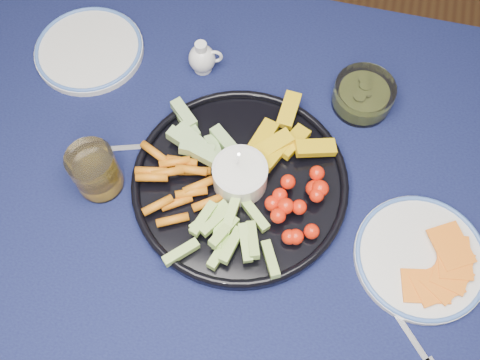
% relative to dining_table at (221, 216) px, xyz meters
% --- Properties ---
extents(dining_table, '(1.67, 1.07, 0.75)m').
position_rel_dining_table_xyz_m(dining_table, '(0.00, 0.00, 0.00)').
color(dining_table, '#502E1A').
rests_on(dining_table, ground).
extents(crudite_platter, '(0.40, 0.40, 0.13)m').
position_rel_dining_table_xyz_m(crudite_platter, '(0.03, 0.04, 0.11)').
color(crudite_platter, black).
rests_on(crudite_platter, dining_table).
extents(creamer_pitcher, '(0.07, 0.06, 0.08)m').
position_rel_dining_table_xyz_m(creamer_pitcher, '(-0.11, 0.28, 0.12)').
color(creamer_pitcher, white).
rests_on(creamer_pitcher, dining_table).
extents(pickle_bowl, '(0.12, 0.12, 0.06)m').
position_rel_dining_table_xyz_m(pickle_bowl, '(0.22, 0.27, 0.11)').
color(pickle_bowl, silver).
rests_on(pickle_bowl, dining_table).
extents(cheese_plate, '(0.23, 0.23, 0.03)m').
position_rel_dining_table_xyz_m(cheese_plate, '(0.37, -0.03, 0.10)').
color(cheese_plate, silver).
rests_on(cheese_plate, dining_table).
extents(juice_tumbler, '(0.09, 0.09, 0.10)m').
position_rel_dining_table_xyz_m(juice_tumbler, '(-0.22, -0.02, 0.13)').
color(juice_tumbler, silver).
rests_on(juice_tumbler, dining_table).
extents(fork_left, '(0.18, 0.07, 0.00)m').
position_rel_dining_table_xyz_m(fork_left, '(-0.16, 0.07, 0.09)').
color(fork_left, white).
rests_on(fork_left, dining_table).
extents(fork_right, '(0.13, 0.14, 0.00)m').
position_rel_dining_table_xyz_m(fork_right, '(0.37, -0.17, 0.09)').
color(fork_right, white).
rests_on(fork_right, dining_table).
extents(side_plate_extra, '(0.23, 0.23, 0.02)m').
position_rel_dining_table_xyz_m(side_plate_extra, '(-0.36, 0.26, 0.10)').
color(side_plate_extra, silver).
rests_on(side_plate_extra, dining_table).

